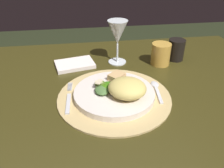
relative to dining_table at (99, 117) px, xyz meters
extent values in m
cube|color=#373112|center=(0.00, 0.00, 0.11)|extent=(1.37, 0.85, 0.02)
cylinder|color=#382E15|center=(0.61, 0.36, -0.26)|extent=(0.06, 0.06, 0.72)
cylinder|color=tan|center=(0.04, -0.06, 0.13)|extent=(0.36, 0.36, 0.01)
cylinder|color=silver|center=(0.04, -0.06, 0.14)|extent=(0.25, 0.25, 0.02)
ellipsoid|color=#D8C167|center=(0.08, -0.09, 0.17)|extent=(0.15, 0.15, 0.05)
ellipsoid|color=#49641D|center=(0.01, -0.03, 0.16)|extent=(0.06, 0.06, 0.02)
ellipsoid|color=#337414|center=(0.03, -0.04, 0.15)|extent=(0.06, 0.06, 0.01)
ellipsoid|color=#486C36|center=(0.01, -0.06, 0.16)|extent=(0.05, 0.06, 0.02)
ellipsoid|color=#376D10|center=(0.02, -0.05, 0.16)|extent=(0.06, 0.06, 0.02)
cube|color=beige|center=(0.00, -0.03, 0.17)|extent=(0.03, 0.03, 0.01)
cube|color=beige|center=(0.00, -0.04, 0.17)|extent=(0.03, 0.03, 0.01)
cube|color=tan|center=(0.06, 0.01, 0.16)|extent=(0.07, 0.06, 0.02)
cube|color=silver|center=(-0.10, -0.08, 0.13)|extent=(0.02, 0.10, 0.00)
cube|color=silver|center=(-0.10, 0.01, 0.13)|extent=(0.00, 0.05, 0.00)
cube|color=silver|center=(-0.10, 0.01, 0.13)|extent=(0.00, 0.05, 0.00)
cube|color=silver|center=(-0.09, 0.01, 0.13)|extent=(0.00, 0.05, 0.00)
cube|color=silver|center=(-0.09, 0.01, 0.13)|extent=(0.00, 0.05, 0.00)
cube|color=silver|center=(0.18, -0.08, 0.13)|extent=(0.02, 0.09, 0.00)
ellipsoid|color=silver|center=(0.19, -0.01, 0.13)|extent=(0.02, 0.04, 0.01)
cube|color=white|center=(-0.08, 0.18, 0.13)|extent=(0.17, 0.13, 0.01)
cylinder|color=silver|center=(0.09, 0.19, 0.12)|extent=(0.07, 0.07, 0.00)
cylinder|color=silver|center=(0.09, 0.19, 0.16)|extent=(0.01, 0.01, 0.08)
cone|color=silver|center=(0.09, 0.19, 0.25)|extent=(0.08, 0.08, 0.09)
cylinder|color=gold|center=(0.26, 0.15, 0.17)|extent=(0.08, 0.08, 0.09)
cylinder|color=black|center=(0.34, 0.18, 0.17)|extent=(0.07, 0.07, 0.09)
camera|label=1|loc=(-0.04, -0.63, 0.53)|focal=35.99mm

